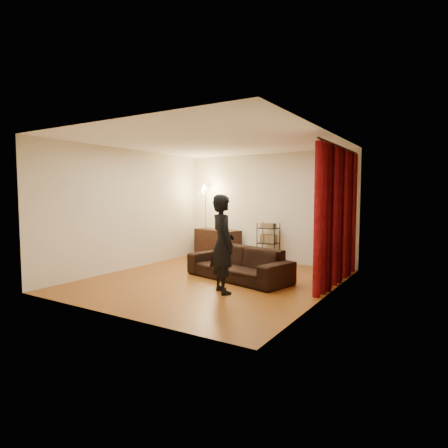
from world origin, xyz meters
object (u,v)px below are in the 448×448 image
Objects in this scene: sofa at (238,263)px; wire_shelf at (268,243)px; floor_lamp at (205,221)px; media_cabinet at (217,244)px; person at (223,244)px; storage_boxes at (239,255)px.

sofa is 2.18× the size of wire_shelf.
wire_shelf is at bearing 110.71° from sofa.
wire_shelf is (-0.21, 1.85, 0.18)m from sofa.
sofa is 1.10× the size of floor_lamp.
media_cabinet is at bearing 21.90° from floor_lamp.
floor_lamp reaches higher than wire_shelf.
floor_lamp is (-2.26, 2.76, 0.15)m from person.
storage_boxes is at bearing -160.38° from wire_shelf.
floor_lamp is (-1.78, -0.10, 0.49)m from wire_shelf.
person is 1.29× the size of media_cabinet.
media_cabinet reaches higher than storage_boxes.
person reaches higher than sofa.
person is at bearing -65.69° from storage_boxes.
sofa reaches higher than storage_boxes.
person is 3.52m from media_cabinet.
storage_boxes is at bearing 15.44° from media_cabinet.
person reaches higher than wire_shelf.
media_cabinet is 0.66× the size of floor_lamp.
person reaches higher than storage_boxes.
person is at bearing -43.03° from media_cabinet.
media_cabinet is 0.69m from floor_lamp.
storage_boxes is 0.92m from wire_shelf.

